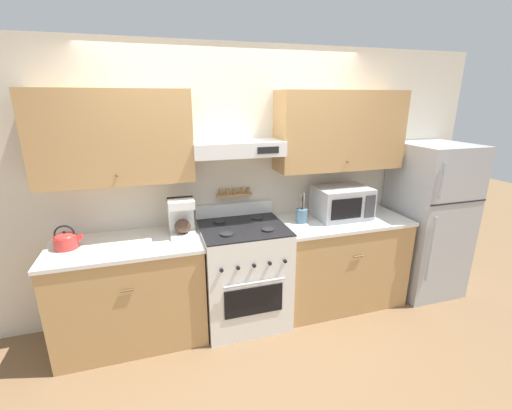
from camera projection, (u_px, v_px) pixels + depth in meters
ground_plane at (253, 338)px, 3.10m from camera, size 16.00×16.00×0.00m
wall_back at (235, 166)px, 3.23m from camera, size 5.20×0.46×2.55m
counter_left at (131, 291)px, 2.99m from camera, size 1.24×0.67×0.92m
counter_right at (339, 260)px, 3.56m from camera, size 1.29×0.67×0.92m
stove_range at (243, 273)px, 3.24m from camera, size 0.77×0.72×1.09m
refrigerator at (427, 220)px, 3.71m from camera, size 0.68×0.72×1.64m
tea_kettle at (66, 240)px, 2.74m from camera, size 0.23×0.18×0.20m
coffee_maker at (181, 217)px, 2.99m from camera, size 0.22×0.24×0.33m
microwave at (342, 203)px, 3.43m from camera, size 0.53×0.40×0.31m
utensil_crock at (301, 215)px, 3.31m from camera, size 0.11×0.11×0.29m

